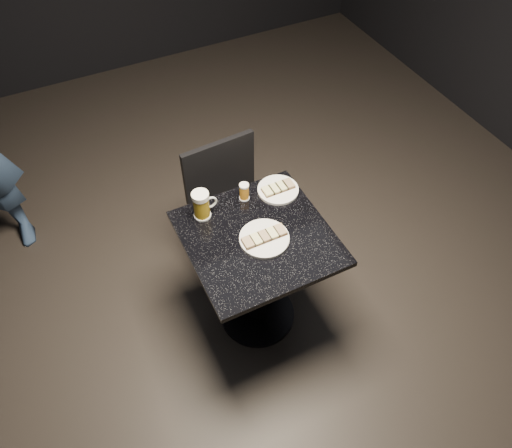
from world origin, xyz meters
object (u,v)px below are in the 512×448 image
at_px(plate_large, 264,238).
at_px(beer_tumbler, 244,192).
at_px(beer_mug, 202,205).
at_px(table, 258,265).
at_px(chair, 231,206).
at_px(plate_small, 278,190).

bearing_deg(plate_large, beer_tumbler, 83.82).
height_order(plate_large, beer_mug, beer_mug).
bearing_deg(beer_mug, table, -52.31).
height_order(beer_mug, chair, beer_mug).
xyz_separation_m(plate_large, beer_mug, (-0.21, 0.28, 0.07)).
bearing_deg(table, beer_mug, 127.69).
bearing_deg(table, plate_large, -58.98).
bearing_deg(chair, plate_large, -93.70).
bearing_deg(beer_mug, plate_large, -53.03).
xyz_separation_m(plate_small, beer_mug, (-0.42, 0.01, 0.07)).
height_order(table, chair, chair).
bearing_deg(beer_mug, beer_tumbler, 4.01).
relative_size(beer_tumbler, chair, 0.11).
relative_size(plate_large, table, 0.33).
distance_m(beer_mug, chair, 0.45).
xyz_separation_m(table, chair, (0.05, 0.45, -0.00)).
relative_size(table, chair, 0.84).
height_order(plate_small, chair, chair).
relative_size(plate_large, beer_tumbler, 2.51).
xyz_separation_m(beer_tumbler, chair, (-0.00, 0.19, -0.30)).
xyz_separation_m(beer_mug, chair, (0.24, 0.21, -0.33)).
distance_m(plate_large, chair, 0.55).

